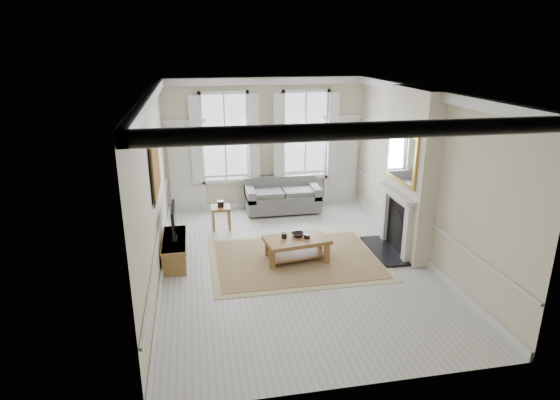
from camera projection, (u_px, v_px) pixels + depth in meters
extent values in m
plane|color=#B7B5AD|center=(294.00, 264.00, 9.37)|extent=(7.20, 7.20, 0.00)
plane|color=white|center=(296.00, 90.00, 8.29)|extent=(7.20, 7.20, 0.00)
plane|color=beige|center=(265.00, 144.00, 12.18)|extent=(5.20, 0.00, 5.20)
plane|color=beige|center=(154.00, 190.00, 8.37)|extent=(0.00, 7.20, 7.20)
plane|color=beige|center=(423.00, 175.00, 9.28)|extent=(0.00, 7.20, 7.20)
cube|color=silver|center=(187.00, 168.00, 11.96)|extent=(0.90, 0.08, 2.30)
cube|color=silver|center=(340.00, 161.00, 12.68)|extent=(0.90, 0.08, 2.30)
cube|color=#9D731B|center=(155.00, 167.00, 8.55)|extent=(0.05, 1.66, 1.06)
cube|color=beige|center=(410.00, 173.00, 9.44)|extent=(0.35, 1.70, 3.38)
cube|color=black|center=(384.00, 251.00, 9.90)|extent=(0.55, 1.50, 0.05)
cube|color=silver|center=(407.00, 236.00, 9.24)|extent=(0.10, 0.18, 1.15)
cube|color=silver|center=(385.00, 217.00, 10.27)|extent=(0.10, 0.18, 1.15)
cube|color=silver|center=(396.00, 193.00, 9.52)|extent=(0.20, 1.45, 0.06)
cube|color=black|center=(397.00, 227.00, 9.77)|extent=(0.02, 0.92, 1.00)
cube|color=#BB8F33|center=(402.00, 157.00, 9.29)|extent=(0.06, 1.26, 1.06)
cube|color=#565654|center=(283.00, 202.00, 12.18)|extent=(1.89, 0.92, 0.43)
cube|color=#565654|center=(280.00, 184.00, 12.40)|extent=(1.89, 0.20, 0.44)
cube|color=#565654|center=(250.00, 194.00, 11.95)|extent=(0.20, 0.92, 0.30)
cube|color=#565654|center=(314.00, 190.00, 12.25)|extent=(0.20, 0.92, 0.30)
cylinder|color=brown|center=(253.00, 216.00, 11.80)|extent=(0.06, 0.06, 0.08)
cylinder|color=brown|center=(310.00, 204.00, 12.72)|extent=(0.06, 0.06, 0.08)
cube|color=brown|center=(221.00, 208.00, 10.98)|extent=(0.47, 0.47, 0.06)
cube|color=brown|center=(214.00, 222.00, 10.87)|extent=(0.05, 0.05, 0.49)
cube|color=brown|center=(229.00, 221.00, 10.93)|extent=(0.05, 0.05, 0.49)
cube|color=brown|center=(213.00, 217.00, 11.20)|extent=(0.05, 0.05, 0.49)
cube|color=brown|center=(228.00, 216.00, 11.26)|extent=(0.05, 0.05, 0.49)
cube|color=#97724E|center=(296.00, 259.00, 9.54)|extent=(3.50, 2.60, 0.02)
cube|color=brown|center=(297.00, 240.00, 9.40)|extent=(1.36, 0.91, 0.08)
cube|color=brown|center=(273.00, 259.00, 9.13)|extent=(0.10, 0.10, 0.39)
cube|color=brown|center=(326.00, 254.00, 9.32)|extent=(0.10, 0.10, 0.39)
cube|color=brown|center=(269.00, 247.00, 9.63)|extent=(0.10, 0.10, 0.39)
cube|color=brown|center=(319.00, 243.00, 9.82)|extent=(0.10, 0.10, 0.39)
cylinder|color=black|center=(284.00, 236.00, 9.37)|extent=(0.11, 0.11, 0.11)
cylinder|color=black|center=(307.00, 236.00, 9.36)|extent=(0.12, 0.12, 0.09)
imported|color=black|center=(298.00, 235.00, 9.48)|extent=(0.30, 0.30, 0.07)
cube|color=brown|center=(175.00, 250.00, 9.40)|extent=(0.44, 1.38, 0.49)
cube|color=black|center=(175.00, 238.00, 9.32)|extent=(0.08, 0.30, 0.03)
cube|color=black|center=(174.00, 220.00, 9.20)|extent=(0.05, 0.90, 0.55)
cube|color=black|center=(175.00, 219.00, 9.21)|extent=(0.01, 0.83, 0.49)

